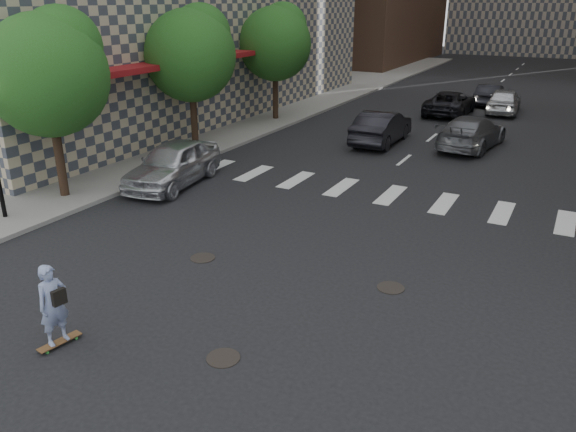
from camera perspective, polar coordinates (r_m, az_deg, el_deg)
name	(u,v)px	position (r m, az deg, el deg)	size (l,w,h in m)	color
ground	(239,292)	(14.30, -4.96, -7.74)	(160.00, 160.00, 0.00)	black
sidewalk_left	(217,109)	(37.83, -7.27, 10.69)	(13.00, 80.00, 0.15)	gray
tree_a	(50,69)	(21.38, -23.00, 13.56)	(4.20, 4.20, 6.60)	#382619
tree_b	(193,51)	(27.17, -9.67, 16.20)	(4.20, 4.20, 6.60)	#382619
tree_c	(277,40)	(33.87, -1.14, 17.43)	(4.20, 4.20, 6.60)	#382619
manhole_a	(223,358)	(11.97, -6.59, -14.13)	(0.70, 0.70, 0.02)	black
manhole_b	(203,258)	(16.20, -8.66, -4.22)	(0.70, 0.70, 0.02)	black
manhole_c	(391,288)	(14.67, 10.39, -7.18)	(0.70, 0.70, 0.02)	black
skateboarder	(53,305)	(12.72, -22.73, -8.32)	(0.54, 0.97, 1.88)	brown
silver_sedan	(173,164)	(22.52, -11.60, 5.24)	(2.03, 5.06, 1.72)	silver
traffic_car_a	(382,127)	(29.04, 9.48, 8.87)	(1.74, 5.00, 1.65)	black
traffic_car_b	(472,132)	(29.19, 18.18, 8.10)	(2.21, 5.43, 1.58)	#5A5C62
traffic_car_c	(450,103)	(37.45, 16.14, 10.97)	(2.47, 5.35, 1.49)	black
traffic_car_d	(504,101)	(39.09, 21.10, 10.89)	(1.90, 4.73, 1.61)	#AFB1B7
traffic_car_e	(490,95)	(41.91, 19.83, 11.52)	(1.49, 4.28, 1.41)	black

